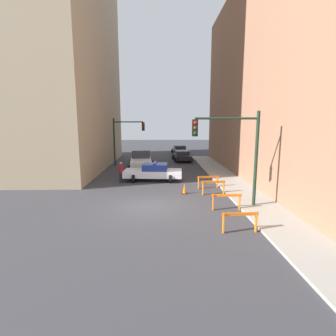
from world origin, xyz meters
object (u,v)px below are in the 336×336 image
barrier_front (240,219)px  traffic_light_far (124,135)px  barrier_mid (226,199)px  barrier_back (213,185)px  white_truck (141,160)px  parked_car_near (182,156)px  traffic_light_near (236,144)px  parked_car_mid (180,150)px  pedestrian_crossing (121,172)px  barrier_corner (208,180)px  traffic_cone (185,189)px  police_car (154,172)px

barrier_front → traffic_light_far: bearing=111.9°
barrier_mid → barrier_back: bearing=91.1°
white_truck → barrier_mid: 14.16m
traffic_light_far → barrier_back: 14.50m
barrier_back → parked_car_near: bearing=93.0°
traffic_light_near → parked_car_mid: 25.86m
traffic_light_near → barrier_back: (-0.58, 2.69, -2.91)m
pedestrian_crossing → barrier_mid: 9.68m
traffic_light_far → barrier_corner: (7.41, -10.47, -2.78)m
barrier_front → traffic_cone: (-1.79, 6.40, -0.30)m
barrier_back → parked_car_mid: bearing=91.4°
traffic_light_far → white_truck: bearing=-49.3°
traffic_light_far → barrier_corner: bearing=-54.7°
police_car → parked_car_near: size_ratio=1.10×
traffic_light_far → pedestrian_crossing: traffic_light_far is taller
traffic_light_near → barrier_front: size_ratio=3.25×
traffic_light_far → barrier_mid: bearing=-63.9°
traffic_light_near → white_truck: bearing=115.8°
barrier_front → traffic_cone: barrier_front is taller
barrier_mid → traffic_cone: size_ratio=2.44×
white_truck → parked_car_mid: white_truck is taller
traffic_light_far → pedestrian_crossing: 8.76m
pedestrian_crossing → barrier_back: (6.64, -3.78, -0.24)m
parked_car_mid → barrier_mid: bearing=-93.3°
barrier_front → parked_car_near: bearing=91.9°
traffic_light_near → parked_car_mid: bearing=92.5°
white_truck → pedestrian_crossing: white_truck is taller
barrier_mid → traffic_light_near: bearing=45.0°
parked_car_mid → pedestrian_crossing: 20.14m
pedestrian_crossing → traffic_cone: bearing=-94.7°
barrier_corner → white_truck: bearing=123.6°
parked_car_near → pedestrian_crossing: bearing=-119.8°
white_truck → barrier_back: (5.48, -9.83, -0.29)m
police_car → barrier_front: (3.98, -10.54, -0.11)m
parked_car_near → barrier_corner: 13.83m
police_car → white_truck: 5.63m
pedestrian_crossing → barrier_corner: pedestrian_crossing is taller
traffic_light_far → white_truck: 3.92m
white_truck → parked_car_mid: (4.91, 13.16, -0.23)m
traffic_light_near → traffic_cone: 4.99m
barrier_front → barrier_corner: same height
white_truck → barrier_front: (5.38, -15.99, -0.29)m
barrier_front → barrier_back: size_ratio=1.01×
barrier_back → barrier_corner: (-0.05, 1.65, 0.00)m
white_truck → traffic_cone: white_truck is taller
parked_car_near → pedestrian_crossing: pedestrian_crossing is taller
traffic_light_far → parked_car_mid: (6.89, 10.86, -2.72)m
police_car → barrier_front: police_car is taller
white_truck → traffic_light_far: bearing=126.9°
traffic_light_far → parked_car_mid: traffic_light_far is taller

